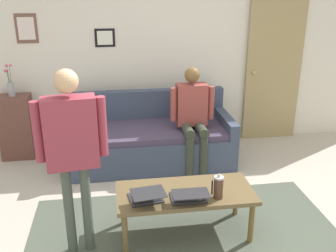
% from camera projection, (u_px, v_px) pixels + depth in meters
% --- Properties ---
extents(ground_plane, '(7.68, 7.68, 0.00)m').
position_uv_depth(ground_plane, '(176.00, 228.00, 3.79)').
color(ground_plane, '#BDAFA2').
extents(area_rug, '(2.94, 1.76, 0.01)m').
position_uv_depth(area_rug, '(187.00, 238.00, 3.64)').
color(area_rug, '#4C5448').
rests_on(area_rug, ground_plane).
extents(back_wall, '(7.04, 0.11, 2.70)m').
position_uv_depth(back_wall, '(150.00, 51.00, 5.35)').
color(back_wall, silver).
rests_on(back_wall, ground_plane).
extents(interior_door, '(0.82, 0.09, 2.05)m').
position_uv_depth(interior_door, '(273.00, 71.00, 5.63)').
color(interior_door, tan).
rests_on(interior_door, ground_plane).
extents(couch, '(2.09, 0.92, 0.88)m').
position_uv_depth(couch, '(150.00, 140.00, 5.09)').
color(couch, '#3B455C').
rests_on(couch, ground_plane).
extents(coffee_table, '(1.26, 0.57, 0.45)m').
position_uv_depth(coffee_table, '(185.00, 196.00, 3.59)').
color(coffee_table, brown).
rests_on(coffee_table, ground_plane).
extents(laptop_left, '(0.33, 0.38, 0.13)m').
position_uv_depth(laptop_left, '(147.00, 196.00, 3.40)').
color(laptop_left, '#28282D').
rests_on(laptop_left, coffee_table).
extents(laptop_center, '(0.32, 0.34, 0.13)m').
position_uv_depth(laptop_center, '(189.00, 196.00, 3.40)').
color(laptop_center, '#28282D').
rests_on(laptop_center, coffee_table).
extents(french_press, '(0.11, 0.09, 0.24)m').
position_uv_depth(french_press, '(218.00, 187.00, 3.43)').
color(french_press, '#4C3323').
rests_on(french_press, coffee_table).
extents(side_shelf, '(0.42, 0.32, 0.85)m').
position_uv_depth(side_shelf, '(17.00, 127.00, 5.19)').
color(side_shelf, brown).
rests_on(side_shelf, ground_plane).
extents(flower_vase, '(0.10, 0.09, 0.42)m').
position_uv_depth(flower_vase, '(10.00, 85.00, 4.98)').
color(flower_vase, '#9A98A5').
rests_on(flower_vase, side_shelf).
extents(person_standing, '(0.58, 0.23, 1.65)m').
position_uv_depth(person_standing, '(72.00, 141.00, 3.12)').
color(person_standing, '#454F45').
rests_on(person_standing, ground_plane).
extents(person_seated, '(0.55, 0.51, 1.28)m').
position_uv_depth(person_seated, '(193.00, 113.00, 4.80)').
color(person_seated, '#353A2F').
rests_on(person_seated, ground_plane).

